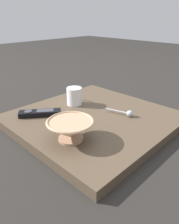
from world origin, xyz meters
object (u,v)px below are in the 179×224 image
(teaspoon, at_px, (128,113))
(tv_remote_near, at_px, (40,113))
(coffee_mug, at_px, (74,96))
(cereal_bowl, at_px, (71,129))

(teaspoon, distance_m, tv_remote_near, 0.38)
(teaspoon, height_order, tv_remote_near, teaspoon)
(coffee_mug, distance_m, tv_remote_near, 0.20)
(coffee_mug, relative_size, teaspoon, 0.78)
(cereal_bowl, bearing_deg, tv_remote_near, 81.86)
(coffee_mug, bearing_deg, teaspoon, -75.39)
(teaspoon, bearing_deg, tv_remote_near, 133.37)
(tv_remote_near, bearing_deg, teaspoon, -46.63)
(cereal_bowl, relative_size, tv_remote_near, 0.98)
(coffee_mug, xyz_separation_m, tv_remote_near, (-0.19, 0.01, -0.03))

